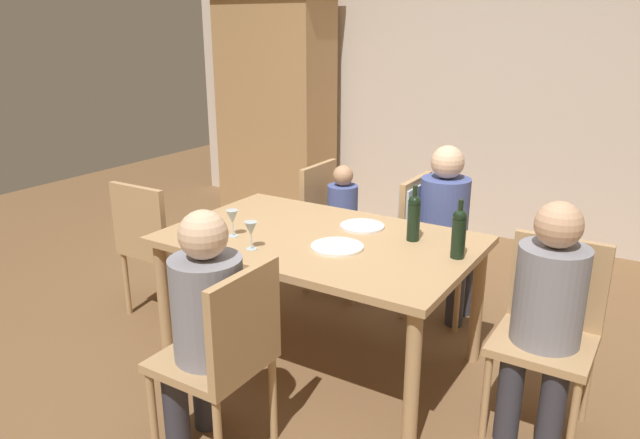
{
  "coord_description": "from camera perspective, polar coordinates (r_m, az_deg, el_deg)",
  "views": [
    {
      "loc": [
        1.62,
        -2.62,
        1.86
      ],
      "look_at": [
        0.0,
        0.0,
        0.86
      ],
      "focal_mm": 33.5,
      "sensor_mm": 36.0,
      "label": 1
    }
  ],
  "objects": [
    {
      "name": "chair_left_end",
      "position": [
        4.02,
        -15.55,
        -1.88
      ],
      "size": [
        0.44,
        0.44,
        0.92
      ],
      "color": "tan",
      "rests_on": "ground_plane"
    },
    {
      "name": "person_man_guest",
      "position": [
        2.66,
        -11.01,
        -9.12
      ],
      "size": [
        0.36,
        0.31,
        1.15
      ],
      "rotation": [
        0.0,
        0.0,
        1.57
      ],
      "color": "#33333D",
      "rests_on": "ground_plane"
    },
    {
      "name": "chair_far_right",
      "position": [
        3.99,
        10.0,
        -0.72
      ],
      "size": [
        0.46,
        0.44,
        0.92
      ],
      "rotation": [
        0.0,
        0.0,
        -1.57
      ],
      "color": "tan",
      "rests_on": "ground_plane"
    },
    {
      "name": "wine_glass_near_left",
      "position": [
        3.28,
        -8.38,
        0.17
      ],
      "size": [
        0.07,
        0.07,
        0.15
      ],
      "color": "silver",
      "rests_on": "dining_table"
    },
    {
      "name": "ground_plane",
      "position": [
        3.6,
        0.0,
        -13.09
      ],
      "size": [
        10.0,
        10.0,
        0.0
      ],
      "primitive_type": "plane",
      "color": "brown"
    },
    {
      "name": "wine_glass_centre",
      "position": [
        3.08,
        -6.62,
        -0.98
      ],
      "size": [
        0.07,
        0.07,
        0.15
      ],
      "color": "silver",
      "rests_on": "dining_table"
    },
    {
      "name": "chair_right_end",
      "position": [
        3.04,
        21.05,
        -9.13
      ],
      "size": [
        0.44,
        0.44,
        0.92
      ],
      "rotation": [
        0.0,
        0.0,
        3.14
      ],
      "color": "tan",
      "rests_on": "ground_plane"
    },
    {
      "name": "chair_far_left",
      "position": [
        4.31,
        1.14,
        0.11
      ],
      "size": [
        0.44,
        0.44,
        0.92
      ],
      "rotation": [
        0.0,
        0.0,
        -1.57
      ],
      "color": "tan",
      "rests_on": "ground_plane"
    },
    {
      "name": "person_child_small",
      "position": [
        4.24,
        2.44,
        0.21
      ],
      "size": [
        0.25,
        0.22,
        0.94
      ],
      "rotation": [
        0.0,
        0.0,
        -1.57
      ],
      "color": "#33333D",
      "rests_on": "ground_plane"
    },
    {
      "name": "person_woman_host",
      "position": [
        3.92,
        12.08,
        -0.13
      ],
      "size": [
        0.36,
        0.31,
        1.15
      ],
      "rotation": [
        0.0,
        0.0,
        -1.57
      ],
      "color": "#33333D",
      "rests_on": "ground_plane"
    },
    {
      "name": "chair_near",
      "position": [
        2.65,
        -8.99,
        -12.24
      ],
      "size": [
        0.44,
        0.44,
        0.92
      ],
      "rotation": [
        0.0,
        0.0,
        1.57
      ],
      "color": "tan",
      "rests_on": "ground_plane"
    },
    {
      "name": "wine_bottle_tall_green",
      "position": [
        3.22,
        8.95,
        0.31
      ],
      "size": [
        0.07,
        0.07,
        0.3
      ],
      "color": "black",
      "rests_on": "dining_table"
    },
    {
      "name": "handbag",
      "position": [
        4.46,
        -11.0,
        -5.4
      ],
      "size": [
        0.29,
        0.13,
        0.22
      ],
      "primitive_type": "cube",
      "rotation": [
        0.0,
        0.0,
        -0.05
      ],
      "color": "brown",
      "rests_on": "ground_plane"
    },
    {
      "name": "rear_room_partition",
      "position": [
        5.61,
        15.19,
        12.23
      ],
      "size": [
        6.4,
        0.12,
        2.7
      ],
      "primitive_type": "cube",
      "color": "beige",
      "rests_on": "ground_plane"
    },
    {
      "name": "dinner_plate_host",
      "position": [
        3.11,
        1.65,
        -2.62
      ],
      "size": [
        0.28,
        0.28,
        0.01
      ],
      "primitive_type": "cylinder",
      "color": "white",
      "rests_on": "dining_table"
    },
    {
      "name": "person_man_bearded",
      "position": [
        2.88,
        20.87,
        -7.8
      ],
      "size": [
        0.31,
        0.36,
        1.15
      ],
      "rotation": [
        0.0,
        0.0,
        3.14
      ],
      "color": "#33333D",
      "rests_on": "ground_plane"
    },
    {
      "name": "armoire_cabinet",
      "position": [
        6.1,
        -4.25,
        10.83
      ],
      "size": [
        1.18,
        0.62,
        2.18
      ],
      "color": "#A87F51",
      "rests_on": "ground_plane"
    },
    {
      "name": "wine_bottle_dark_red",
      "position": [
        3.02,
        13.13,
        -1.15
      ],
      "size": [
        0.07,
        0.07,
        0.3
      ],
      "color": "black",
      "rests_on": "dining_table"
    },
    {
      "name": "dinner_plate_guest_left",
      "position": [
        3.43,
        4.05,
        -0.64
      ],
      "size": [
        0.25,
        0.25,
        0.01
      ],
      "primitive_type": "cylinder",
      "color": "white",
      "rests_on": "dining_table"
    },
    {
      "name": "dining_table",
      "position": [
        3.3,
        0.0,
        -3.02
      ],
      "size": [
        1.67,
        1.06,
        0.76
      ],
      "color": "tan",
      "rests_on": "ground_plane"
    }
  ]
}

